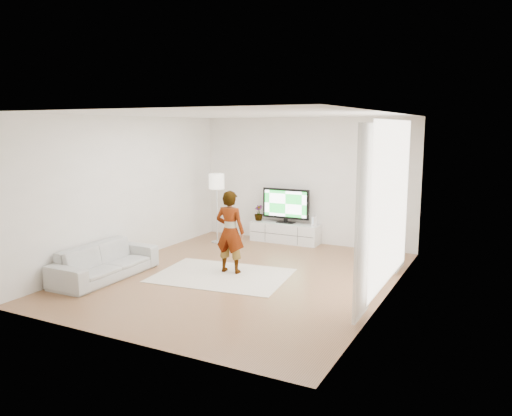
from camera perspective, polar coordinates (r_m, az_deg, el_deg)
The scene contains 17 objects.
floor at distance 8.84m, azimuth -1.68°, elevation -7.82°, with size 6.00×6.00×0.00m, color #936742.
ceiling at distance 8.45m, azimuth -1.78°, elevation 10.64°, with size 6.00×6.00×0.00m, color white.
wall_left at distance 9.97m, azimuth -14.42°, elevation 2.08°, with size 0.02×6.00×2.80m, color white.
wall_right at distance 7.66m, azimuth 14.89°, elevation -0.03°, with size 0.02×6.00×2.80m, color white.
wall_back at distance 11.23m, azimuth 5.68°, elevation 3.10°, with size 5.00×0.02×2.80m, color white.
wall_front at distance 6.12m, azimuth -15.42°, elevation -2.35°, with size 5.00×0.02×2.80m, color white.
window at distance 7.94m, azimuth 15.23°, elevation 0.64°, with size 0.01×2.60×2.50m, color white.
curtain_near at distance 6.73m, azimuth 12.21°, elevation -1.61°, with size 0.04×0.70×2.60m, color white.
curtain_far at distance 9.24m, azimuth 16.40°, elevation 1.13°, with size 0.04×0.70×2.60m, color white.
media_console at distance 11.35m, azimuth 3.34°, elevation -2.82°, with size 1.59×0.45×0.45m.
television at distance 11.26m, azimuth 3.43°, elevation 0.42°, with size 1.12×0.22×0.78m.
game_console at distance 11.03m, azimuth 6.66°, elevation -1.48°, with size 0.07×0.16×0.21m.
potted_plant at distance 11.56m, azimuth 0.30°, elevation -0.56°, with size 0.20×0.20×0.36m, color #3F7238.
rug at distance 8.89m, azimuth -3.93°, elevation -7.70°, with size 2.29×1.65×0.01m, color beige.
player at distance 8.89m, azimuth -2.98°, elevation -2.72°, with size 0.54×0.36×1.48m, color #334772.
sofa at distance 9.07m, azimuth -16.86°, elevation -5.86°, with size 1.99×0.78×0.58m, color #B9B9B4.
floor_lamp at distance 11.19m, azimuth -4.52°, elevation 2.70°, with size 0.35×0.35×1.56m.
Camera 1 is at (4.08, -7.40, 2.59)m, focal length 35.00 mm.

